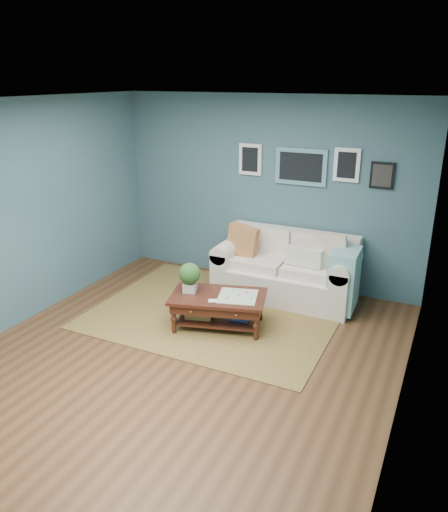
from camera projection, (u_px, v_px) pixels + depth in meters
The scene contains 4 objects.
room_shell at pixel (183, 239), 5.08m from camera, with size 5.00×5.02×2.70m.
area_rug at pixel (216, 312), 6.53m from camera, with size 3.06×2.45×0.01m, color brown.
loveseat at pixel (292, 270), 6.85m from camera, with size 1.95×0.89×1.00m.
coffee_table at pixel (213, 300), 6.06m from camera, with size 1.28×0.95×0.80m.
Camera 1 is at (2.48, -4.12, 2.93)m, focal length 35.00 mm.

